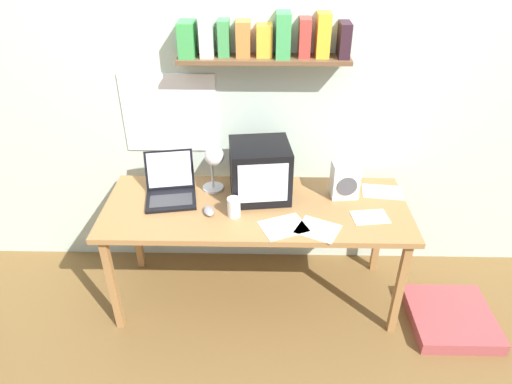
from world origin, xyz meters
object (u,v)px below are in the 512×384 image
laptop (170,186)px  open_notebook (370,217)px  printed_handout (383,192)px  computer_mouse (209,211)px  floor_cushion (451,318)px  corner_desk (256,214)px  crt_monitor (260,171)px  loose_paper_near_monitor (284,227)px  juice_glass (234,208)px  space_heater (345,180)px  desk_lamp (214,161)px  loose_paper_near_laptop (318,229)px

laptop → open_notebook: laptop is taller
open_notebook → printed_handout: 0.31m
laptop → computer_mouse: 0.33m
printed_handout → floor_cushion: size_ratio=0.52×
corner_desk → open_notebook: size_ratio=8.21×
crt_monitor → floor_cushion: (1.24, -0.35, -0.88)m
loose_paper_near_monitor → laptop: bearing=155.1°
crt_monitor → open_notebook: size_ratio=1.75×
corner_desk → laptop: size_ratio=4.85×
computer_mouse → juice_glass: bearing=-8.5°
printed_handout → crt_monitor: bearing=-176.6°
corner_desk → space_heater: (0.55, 0.13, 0.17)m
corner_desk → crt_monitor: bearing=80.4°
computer_mouse → loose_paper_near_monitor: computer_mouse is taller
printed_handout → floor_cushion: bearing=-41.2°
laptop → computer_mouse: size_ratio=3.24×
crt_monitor → desk_lamp: bearing=170.5°
space_heater → printed_handout: bearing=5.1°
laptop → crt_monitor: bearing=-8.4°
corner_desk → space_heater: size_ratio=8.03×
crt_monitor → computer_mouse: bearing=-152.1°
computer_mouse → loose_paper_near_monitor: bearing=-16.3°
crt_monitor → loose_paper_near_laptop: crt_monitor is taller
loose_paper_near_monitor → juice_glass: bearing=159.9°
printed_handout → loose_paper_near_monitor: bearing=-149.2°
loose_paper_near_laptop → laptop: bearing=158.8°
open_notebook → loose_paper_near_laptop: (-0.32, -0.13, 0.00)m
laptop → space_heater: (1.09, 0.01, 0.05)m
crt_monitor → floor_cushion: size_ratio=0.76×
printed_handout → floor_cushion: (0.46, -0.40, -0.70)m
computer_mouse → floor_cushion: (1.54, -0.14, -0.72)m
crt_monitor → space_heater: (0.53, -0.00, -0.06)m
laptop → desk_lamp: 0.33m
laptop → floor_cushion: laptop is taller
juice_glass → laptop: bearing=152.0°
desk_lamp → open_notebook: (0.93, -0.25, -0.23)m
laptop → loose_paper_near_monitor: bearing=-34.6°
desk_lamp → juice_glass: desk_lamp is taller
space_heater → open_notebook: (0.13, -0.23, -0.11)m
desk_lamp → loose_paper_near_laptop: (0.61, -0.37, -0.23)m
crt_monitor → loose_paper_near_laptop: (0.33, -0.36, -0.17)m
computer_mouse → loose_paper_near_laptop: size_ratio=0.41×
loose_paper_near_monitor → floor_cushion: (1.10, -0.02, -0.70)m
corner_desk → juice_glass: (-0.13, -0.11, 0.11)m
loose_paper_near_monitor → printed_handout: same height
crt_monitor → loose_paper_near_laptop: size_ratio=1.38×
corner_desk → computer_mouse: computer_mouse is taller
crt_monitor → loose_paper_near_laptop: bearing=-54.2°
computer_mouse → loose_paper_near_monitor: (0.44, -0.13, -0.01)m
crt_monitor → juice_glass: size_ratio=3.30×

